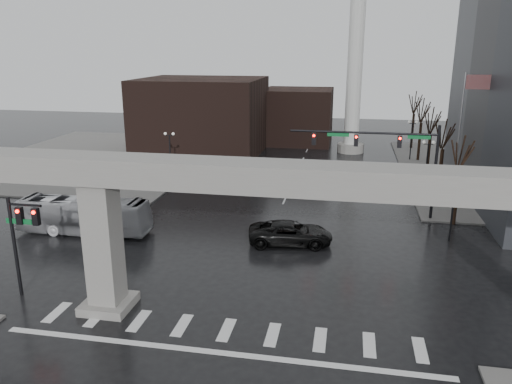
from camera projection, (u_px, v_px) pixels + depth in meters
ground at (231, 320)px, 26.64m from camera, size 160.00×160.00×0.00m
sidewalk_nw at (101, 158)px, 65.19m from camera, size 28.00×36.00×0.15m
elevated_guideway at (254, 198)px, 24.48m from camera, size 48.00×2.60×8.70m
building_far_left at (202, 116)px, 67.34m from camera, size 16.00×14.00×10.00m
building_far_mid at (298, 116)px, 74.92m from camera, size 10.00×10.00×8.00m
smokestack at (356, 52)px, 65.22m from camera, size 3.60×3.60×30.00m
signal_mast_arm at (389, 150)px, 41.14m from camera, size 12.12×0.43×8.00m
signal_left_pole at (21, 230)px, 28.14m from camera, size 2.30×0.30×6.00m
flagpole_assembly at (464, 126)px, 42.57m from camera, size 2.06×0.12×12.00m
lamp_right_0 at (454, 197)px, 36.48m from camera, size 1.22×0.32×5.11m
lamp_right_1 at (427, 157)px, 49.68m from camera, size 1.22×0.32×5.11m
lamp_right_2 at (412, 134)px, 62.89m from camera, size 1.22×0.32×5.11m
lamp_left_0 at (111, 179)px, 41.26m from camera, size 1.22×0.32×5.11m
lamp_left_1 at (170, 147)px, 54.47m from camera, size 1.22×0.32×5.11m
lamp_left_2 at (206, 127)px, 67.68m from camera, size 1.22×0.32×5.11m
tree_right_0 at (457, 191)px, 40.27m from camera, size 1.09×1.58×7.50m
tree_right_1 at (441, 168)px, 47.80m from camera, size 1.09×1.61×7.67m
tree_right_2 at (429, 151)px, 55.33m from camera, size 1.10×1.63×7.85m
tree_right_3 at (420, 138)px, 62.86m from camera, size 1.11×1.66×8.02m
tree_right_4 at (413, 128)px, 70.39m from camera, size 1.12×1.69×8.19m
pickup_truck at (290, 233)px, 36.62m from camera, size 6.47×3.64×1.71m
city_bus at (84, 215)px, 38.68m from camera, size 10.50×2.72×2.91m
far_car at (290, 179)px, 51.82m from camera, size 2.04×4.71×1.58m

